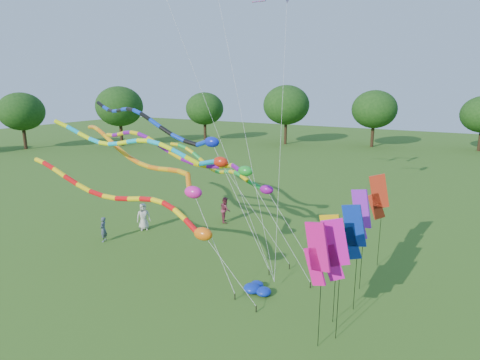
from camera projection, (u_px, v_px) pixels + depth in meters
The scene contains 18 objects.
ground at pixel (183, 313), 17.24m from camera, with size 160.00×160.00×0.00m, color #305A17.
tree_ring at pixel (156, 179), 18.23m from camera, with size 121.32×118.44×9.53m.
tube_kite_red at pixel (134, 202), 20.48m from camera, with size 14.73×1.33×5.96m.
tube_kite_orange at pixel (144, 160), 23.65m from camera, with size 15.82×6.25×7.42m.
tube_kite_purple at pixel (184, 154), 21.79m from camera, with size 13.77×1.16×7.56m.
tube_kite_blue at pixel (156, 124), 24.81m from camera, with size 16.10×4.34×8.91m.
tube_kite_cyan at pixel (154, 148), 21.78m from camera, with size 13.50×3.11×8.06m.
tube_kite_green at pixel (229, 172), 25.63m from camera, with size 11.63×3.34×5.99m.
banner_pole_violet at pixel (360, 215), 18.64m from camera, with size 1.12×0.47×4.95m.
banner_pole_orange at pixel (331, 244), 15.96m from camera, with size 1.16×0.15×4.68m.
banner_pole_blue_a at pixel (353, 232), 16.87m from camera, with size 1.16×0.19×4.79m.
banner_pole_magenta_b at pixel (334, 250), 14.74m from camera, with size 1.13×0.42×4.92m.
banner_pole_red at pixel (378, 197), 20.93m from camera, with size 1.09×0.55×5.13m.
banner_pole_magenta_a at pixel (317, 254), 14.41m from camera, with size 1.14×0.40×4.91m.
blue_nylon_heap at pixel (253, 286), 19.14m from camera, with size 1.37×1.49×0.51m.
person_a at pixel (143, 217), 27.00m from camera, with size 0.90×0.59×1.84m, color beige.
person_b at pixel (103, 229), 24.99m from camera, with size 0.58×0.38×1.58m, color #445060.
person_c at pixel (225, 210), 28.50m from camera, with size 0.89×0.69×1.83m, color maroon.
Camera 1 is at (9.65, -12.29, 9.60)m, focal length 30.00 mm.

